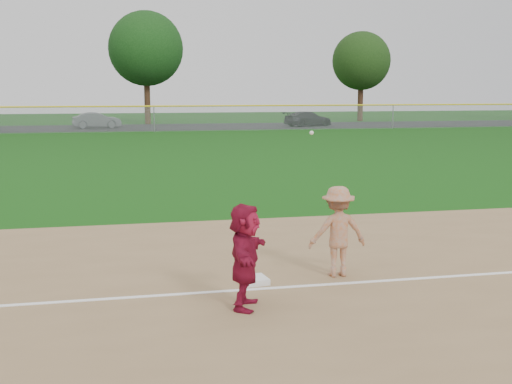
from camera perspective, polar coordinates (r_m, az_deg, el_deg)
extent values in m
plane|color=#12490E|center=(11.75, 1.53, -7.42)|extent=(160.00, 160.00, 0.00)
cube|color=white|center=(11.00, 2.51, -8.46)|extent=(60.00, 0.10, 0.01)
cube|color=black|center=(57.10, -9.34, 5.70)|extent=(120.00, 10.00, 0.01)
cube|color=white|center=(11.22, -0.22, -7.85)|extent=(0.51, 0.51, 0.10)
imported|color=maroon|center=(9.80, -0.98, -5.72)|extent=(0.95, 1.59, 1.63)
imported|color=#55585D|center=(56.88, -13.98, 6.22)|extent=(4.21, 1.94, 1.34)
imported|color=black|center=(58.23, 4.66, 6.50)|extent=(4.86, 3.11, 1.31)
imported|color=#959597|center=(11.57, 7.28, -3.49)|extent=(1.05, 0.61, 1.63)
sphere|color=white|center=(11.47, 4.96, 5.27)|extent=(0.07, 0.07, 0.07)
plane|color=#999EA0|center=(51.07, -9.05, 6.43)|extent=(110.00, 0.00, 110.00)
cylinder|color=yellow|center=(51.03, -9.07, 7.55)|extent=(110.00, 0.12, 0.12)
cylinder|color=gray|center=(51.07, -9.05, 6.43)|extent=(0.08, 0.08, 2.00)
cylinder|color=gray|center=(55.80, 12.07, 6.56)|extent=(0.08, 0.08, 2.00)
cylinder|color=#392415|center=(62.51, -9.63, 7.86)|extent=(0.56, 0.56, 4.10)
sphere|color=#123810|center=(62.61, -9.76, 12.46)|extent=(7.00, 7.00, 7.00)
cylinder|color=#362013|center=(68.36, 9.25, 7.78)|extent=(0.56, 0.56, 3.64)
sphere|color=#17340F|center=(68.40, 9.35, 11.44)|extent=(6.00, 6.00, 6.00)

